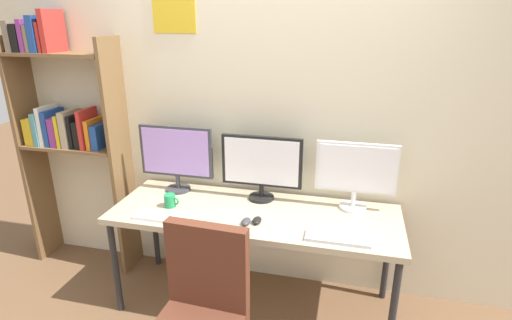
# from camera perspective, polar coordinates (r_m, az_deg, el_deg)

# --- Properties ---
(wall_back) EXTENTS (4.32, 0.11, 2.60)m
(wall_back) POSITION_cam_1_polar(r_m,az_deg,el_deg) (2.90, 1.73, 6.32)
(wall_back) COLOR beige
(wall_back) RESTS_ON ground_plane
(desk) EXTENTS (1.92, 0.68, 0.74)m
(desk) POSITION_cam_1_polar(r_m,az_deg,el_deg) (2.74, -0.25, -8.35)
(desk) COLOR tan
(desk) RESTS_ON ground_plane
(bookshelf) EXTENTS (0.83, 0.28, 2.02)m
(bookshelf) POSITION_cam_1_polar(r_m,az_deg,el_deg) (3.43, -25.39, 5.00)
(bookshelf) COLOR brown
(bookshelf) RESTS_ON ground_plane
(monitor_left) EXTENTS (0.55, 0.18, 0.49)m
(monitor_left) POSITION_cam_1_polar(r_m,az_deg,el_deg) (2.99, -11.21, 0.70)
(monitor_left) COLOR #38383D
(monitor_left) RESTS_ON desk
(monitor_center) EXTENTS (0.57, 0.18, 0.46)m
(monitor_center) POSITION_cam_1_polar(r_m,az_deg,el_deg) (2.80, 0.79, -0.68)
(monitor_center) COLOR black
(monitor_center) RESTS_ON desk
(monitor_right) EXTENTS (0.53, 0.18, 0.46)m
(monitor_right) POSITION_cam_1_polar(r_m,az_deg,el_deg) (2.73, 13.94, -1.66)
(monitor_right) COLOR silver
(monitor_right) RESTS_ON desk
(keyboard_left) EXTENTS (0.36, 0.13, 0.02)m
(keyboard_left) POSITION_cam_1_polar(r_m,az_deg,el_deg) (2.70, -13.21, -7.82)
(keyboard_left) COLOR silver
(keyboard_left) RESTS_ON desk
(keyboard_right) EXTENTS (0.38, 0.13, 0.02)m
(keyboard_right) POSITION_cam_1_polar(r_m,az_deg,el_deg) (2.44, 11.48, -10.78)
(keyboard_right) COLOR silver
(keyboard_right) RESTS_ON desk
(mouse_left_side) EXTENTS (0.06, 0.10, 0.03)m
(mouse_left_side) POSITION_cam_1_polar(r_m,az_deg,el_deg) (2.56, -1.42, -8.68)
(mouse_left_side) COLOR #38383D
(mouse_left_side) RESTS_ON desk
(mouse_right_side) EXTENTS (0.06, 0.10, 0.03)m
(mouse_right_side) POSITION_cam_1_polar(r_m,az_deg,el_deg) (2.57, 0.13, -8.52)
(mouse_right_side) COLOR black
(mouse_right_side) RESTS_ON desk
(coffee_mug) EXTENTS (0.11, 0.08, 0.09)m
(coffee_mug) POSITION_cam_1_polar(r_m,az_deg,el_deg) (2.82, -12.05, -5.64)
(coffee_mug) COLOR #1E8C4C
(coffee_mug) RESTS_ON desk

